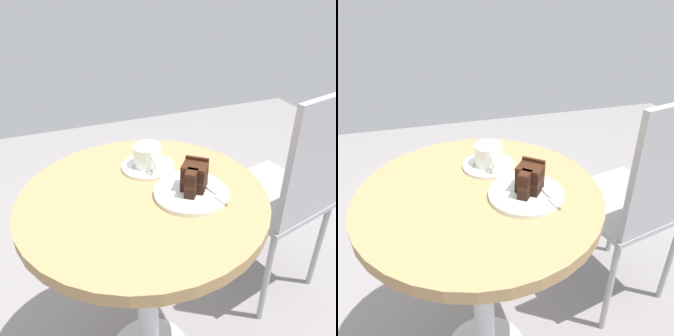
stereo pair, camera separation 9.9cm
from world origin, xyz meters
TOP-DOWN VIEW (x-y plane):
  - cafe_table at (0.00, 0.00)m, footprint 0.67×0.67m
  - saucer at (-0.13, 0.06)m, footprint 0.16×0.16m
  - coffee_cup at (-0.13, 0.06)m, footprint 0.11×0.08m
  - teaspoon at (-0.17, 0.04)m, footprint 0.08×0.06m
  - cake_plate at (0.05, 0.12)m, footprint 0.20×0.20m
  - cake_slice at (0.04, 0.13)m, footprint 0.09×0.09m
  - fork at (0.07, 0.17)m, footprint 0.15×0.04m
  - napkin at (-0.01, 0.12)m, footprint 0.17×0.16m
  - cafe_chair at (-0.10, 0.61)m, footprint 0.46×0.46m

SIDE VIEW (x-z plane):
  - cafe_chair at x=-0.10m, z-range 0.09..1.02m
  - cafe_table at x=0.00m, z-range 0.24..0.97m
  - napkin at x=-0.01m, z-range 0.73..0.74m
  - saucer at x=-0.13m, z-range 0.73..0.74m
  - cake_plate at x=0.05m, z-range 0.73..0.74m
  - teaspoon at x=-0.17m, z-range 0.74..0.75m
  - fork at x=0.07m, z-range 0.74..0.75m
  - coffee_cup at x=-0.13m, z-range 0.74..0.81m
  - cake_slice at x=0.04m, z-range 0.74..0.82m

